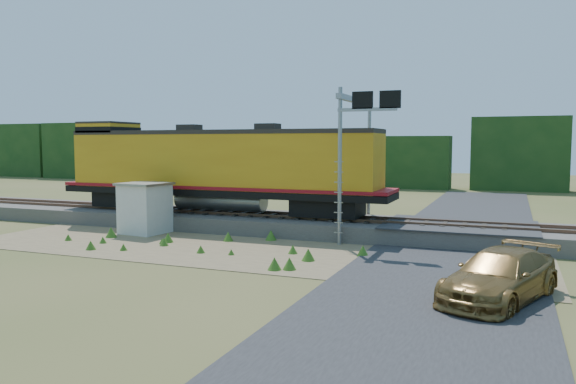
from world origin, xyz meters
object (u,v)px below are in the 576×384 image
at_px(locomotive, 216,166).
at_px(shed, 145,208).
at_px(signal_gantry, 360,128).
at_px(car, 500,276).

distance_m(locomotive, shed, 4.60).
bearing_deg(signal_gantry, car, -53.95).
height_order(shed, signal_gantry, signal_gantry).
distance_m(locomotive, car, 18.31).
distance_m(shed, car, 18.65).
xyz_separation_m(shed, signal_gantry, (10.72, 2.71, 4.07)).
relative_size(locomotive, car, 3.71).
bearing_deg(shed, signal_gantry, 20.29).
xyz_separation_m(signal_gantry, car, (6.74, -9.26, -4.66)).
xyz_separation_m(locomotive, car, (15.15, -9.93, -2.67)).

